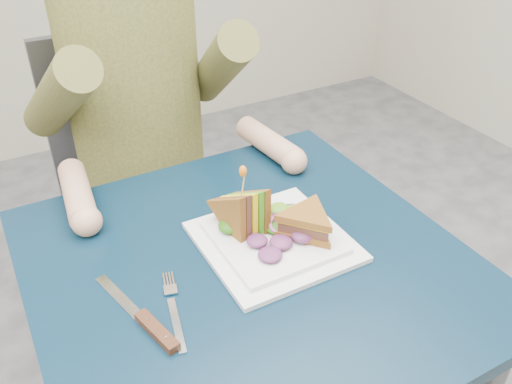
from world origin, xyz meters
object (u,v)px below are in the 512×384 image
chair (136,170)px  sandwich_flat (307,223)px  knife (150,324)px  diner (132,59)px  table (250,293)px  sandwich_upright (244,214)px  plate (274,240)px  fork (174,312)px

chair → sandwich_flat: size_ratio=5.33×
sandwich_flat → knife: sandwich_flat is taller
diner → table: bearing=-90.0°
table → sandwich_flat: sandwich_flat is taller
sandwich_flat → sandwich_upright: 0.12m
table → sandwich_flat: size_ratio=4.29×
table → sandwich_flat: bearing=-2.3°
diner → plate: bearing=-83.9°
sandwich_flat → fork: bearing=-170.1°
fork → chair: bearing=77.7°
table → fork: size_ratio=4.23×
fork → knife: (-0.04, -0.01, 0.00)m
sandwich_flat → sandwich_upright: sandwich_upright is taller
fork → plate: bearing=18.1°
sandwich_flat → sandwich_upright: bearing=143.3°
table → chair: 0.72m
table → sandwich_upright: 0.15m
sandwich_flat → plate: bearing=155.6°
diner → knife: diner is taller
table → plate: size_ratio=2.88×
sandwich_upright → knife: (-0.23, -0.13, -0.05)m
table → diner: (-0.00, 0.60, 0.26)m
table → chair: bearing=90.0°
fork → sandwich_flat: bearing=9.9°
chair → fork: 0.80m
sandwich_upright → fork: bearing=-147.7°
plate → knife: bearing=-162.9°
sandwich_flat → chair: bearing=99.3°
chair → knife: (-0.21, -0.77, 0.20)m
plate → sandwich_flat: size_ratio=1.49×
diner → knife: size_ratio=3.41×
sandwich_flat → sandwich_upright: (-0.09, 0.07, 0.01)m
diner → fork: bearing=-104.3°
knife → diner: bearing=72.3°
sandwich_flat → knife: 0.33m
fork → knife: size_ratio=0.81×
plate → fork: size_ratio=1.47×
table → sandwich_upright: sandwich_upright is taller
table → plate: (0.06, 0.02, 0.09)m
sandwich_flat → fork: sandwich_flat is taller
table → sandwich_upright: bearing=70.8°
knife → chair: bearing=74.8°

